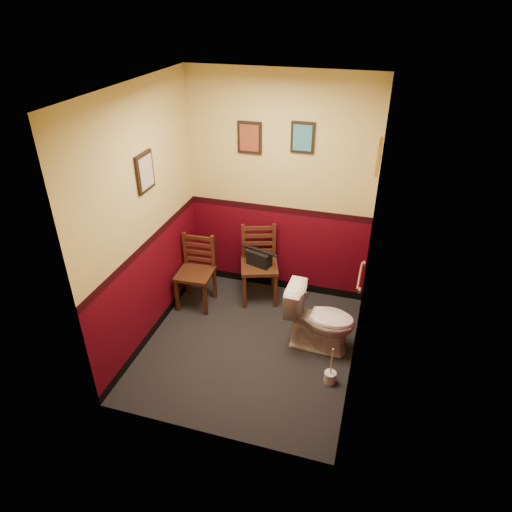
{
  "coord_description": "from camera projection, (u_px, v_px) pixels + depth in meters",
  "views": [
    {
      "loc": [
        1.15,
        -3.64,
        3.39
      ],
      "look_at": [
        0.0,
        0.25,
        1.0
      ],
      "focal_mm": 32.0,
      "sensor_mm": 36.0,
      "label": 1
    }
  ],
  "objects": [
    {
      "name": "handbag",
      "position": [
        259.0,
        258.0,
        5.49
      ],
      "size": [
        0.32,
        0.22,
        0.21
      ],
      "rotation": [
        0.0,
        0.0,
        -0.3
      ],
      "color": "black",
      "rests_on": "chair_right"
    },
    {
      "name": "chair_right",
      "position": [
        259.0,
        264.0,
        5.58
      ],
      "size": [
        0.56,
        0.56,
        0.94
      ],
      "rotation": [
        0.0,
        0.0,
        0.33
      ],
      "color": "#492716",
      "rests_on": "floor"
    },
    {
      "name": "toilet_brush",
      "position": [
        330.0,
        376.0,
        4.52
      ],
      "size": [
        0.12,
        0.12,
        0.43
      ],
      "color": "silver",
      "rests_on": "floor"
    },
    {
      "name": "wall_front",
      "position": [
        200.0,
        311.0,
        3.34
      ],
      "size": [
        2.2,
        0.0,
        2.7
      ],
      "primitive_type": "cube",
      "rotation": [
        -1.57,
        0.0,
        0.0
      ],
      "color": "#450410",
      "rests_on": "ground"
    },
    {
      "name": "toilet",
      "position": [
        320.0,
        319.0,
        4.83
      ],
      "size": [
        0.76,
        0.44,
        0.73
      ],
      "primitive_type": "imported",
      "rotation": [
        0.0,
        0.0,
        1.53
      ],
      "color": "white",
      "rests_on": "floor"
    },
    {
      "name": "ceiling",
      "position": [
        247.0,
        88.0,
        3.64
      ],
      "size": [
        2.2,
        2.4,
        0.0
      ],
      "primitive_type": "cube",
      "rotation": [
        3.14,
        0.0,
        0.0
      ],
      "color": "silver",
      "rests_on": "ground"
    },
    {
      "name": "framed_print_right",
      "position": [
        379.0,
        156.0,
        4.2
      ],
      "size": [
        0.04,
        0.34,
        0.28
      ],
      "color": "olive",
      "rests_on": "wall_right"
    },
    {
      "name": "wall_left",
      "position": [
        145.0,
        222.0,
        4.6
      ],
      "size": [
        0.0,
        2.4,
        2.7
      ],
      "primitive_type": "cube",
      "rotation": [
        1.57,
        0.0,
        1.57
      ],
      "color": "#450410",
      "rests_on": "ground"
    },
    {
      "name": "framed_print_back_a",
      "position": [
        250.0,
        138.0,
        5.08
      ],
      "size": [
        0.28,
        0.04,
        0.36
      ],
      "color": "black",
      "rests_on": "wall_back"
    },
    {
      "name": "floor",
      "position": [
        250.0,
        345.0,
        5.01
      ],
      "size": [
        2.2,
        2.4,
        0.0
      ],
      "primitive_type": "cube",
      "color": "black",
      "rests_on": "ground"
    },
    {
      "name": "wall_back",
      "position": [
        279.0,
        191.0,
        5.32
      ],
      "size": [
        2.2,
        0.0,
        2.7
      ],
      "primitive_type": "cube",
      "rotation": [
        1.57,
        0.0,
        0.0
      ],
      "color": "#450410",
      "rests_on": "ground"
    },
    {
      "name": "framed_print_back_b",
      "position": [
        303.0,
        138.0,
        4.91
      ],
      "size": [
        0.26,
        0.04,
        0.34
      ],
      "color": "black",
      "rests_on": "wall_back"
    },
    {
      "name": "tp_stack",
      "position": [
        298.0,
        290.0,
        5.73
      ],
      "size": [
        0.21,
        0.13,
        0.27
      ],
      "color": "silver",
      "rests_on": "floor"
    },
    {
      "name": "wall_right",
      "position": [
        366.0,
        254.0,
        4.06
      ],
      "size": [
        0.0,
        2.4,
        2.7
      ],
      "primitive_type": "cube",
      "rotation": [
        1.57,
        0.0,
        -1.57
      ],
      "color": "#450410",
      "rests_on": "ground"
    },
    {
      "name": "chair_left",
      "position": [
        196.0,
        272.0,
        5.48
      ],
      "size": [
        0.43,
        0.43,
        0.88
      ],
      "rotation": [
        0.0,
        0.0,
        0.05
      ],
      "color": "#492716",
      "rests_on": "floor"
    },
    {
      "name": "framed_print_left",
      "position": [
        145.0,
        172.0,
        4.42
      ],
      "size": [
        0.04,
        0.3,
        0.38
      ],
      "color": "black",
      "rests_on": "wall_left"
    },
    {
      "name": "grab_bar",
      "position": [
        360.0,
        276.0,
        4.48
      ],
      "size": [
        0.05,
        0.56,
        0.06
      ],
      "color": "silver",
      "rests_on": "wall_right"
    }
  ]
}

